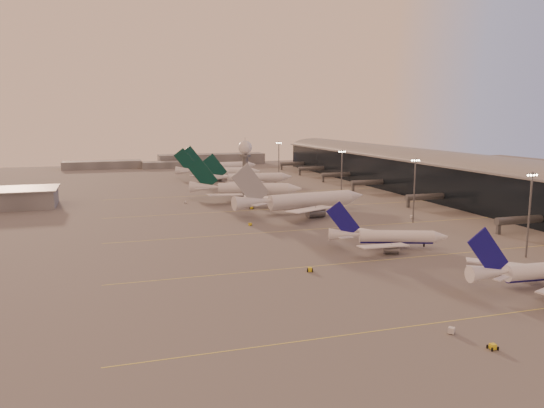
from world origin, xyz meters
name	(u,v)px	position (x,y,z in m)	size (l,w,h in m)	color
ground	(344,275)	(0.00, 0.00, 0.00)	(700.00, 700.00, 0.00)	#565454
taxiway_markings	(353,226)	(30.00, 56.00, 0.01)	(180.00, 185.25, 0.02)	#E9E152
terminal	(445,176)	(107.88, 110.09, 10.52)	(57.00, 362.00, 23.04)	black
radar_tower	(245,159)	(5.00, 120.00, 20.95)	(6.40, 6.40, 31.10)	#54575C
mast_a	(530,211)	(58.00, 0.00, 13.74)	(3.60, 0.56, 25.00)	#54575C
mast_b	(414,187)	(55.00, 55.00, 13.74)	(3.60, 0.56, 25.00)	#54575C
mast_c	(342,173)	(50.00, 110.00, 13.74)	(3.60, 0.56, 25.00)	#54575C
mast_d	(279,159)	(48.00, 200.00, 13.74)	(3.60, 0.56, 25.00)	#54575C
distant_horizon	(181,161)	(2.62, 325.14, 3.89)	(165.00, 37.50, 9.00)	slate
narrowbody_near	(540,274)	(40.78, -22.84, 3.13)	(39.64, 31.55, 15.48)	white
narrowbody_mid	(388,239)	(25.14, 22.06, 2.99)	(36.27, 28.43, 14.77)	white
widebody_white	(302,204)	(21.71, 88.08, 3.86)	(62.98, 50.11, 22.24)	white
greentail_a	(246,191)	(8.77, 133.41, 3.66)	(54.71, 43.42, 20.74)	white
greentail_b	(249,180)	(23.70, 182.44, 3.43)	(53.46, 42.97, 19.44)	white
greentail_c	(219,174)	(12.88, 219.81, 3.62)	(55.00, 43.80, 20.51)	white
greentail_d	(221,168)	(22.96, 259.44, 3.59)	(55.95, 44.99, 20.33)	white
gsv_truck_a	(452,326)	(3.49, -40.06, 1.26)	(5.93, 5.79, 2.47)	silver
gsv_tug_near	(493,347)	(5.75, -48.52, 0.50)	(2.05, 3.40, 0.97)	yellow
gsv_catering_a	(526,260)	(50.32, -8.24, 1.87)	(4.98, 3.88, 3.75)	#525457
gsv_tug_mid	(310,270)	(-7.39, 5.46, 0.52)	(4.07, 3.27, 1.01)	yellow
gsv_truck_b	(421,233)	(44.85, 33.95, 1.09)	(5.34, 2.10, 2.15)	silver
gsv_truck_c	(251,223)	(-6.40, 68.54, 1.05)	(5.34, 3.97, 2.05)	yellow
gsv_catering_b	(413,213)	(59.47, 62.52, 2.34)	(6.25, 4.53, 4.69)	silver
gsv_tug_far	(252,208)	(3.38, 102.84, 0.48)	(3.81, 3.49, 0.94)	yellow
gsv_truck_d	(185,201)	(-22.46, 128.64, 0.99)	(2.35, 4.98, 1.93)	silver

